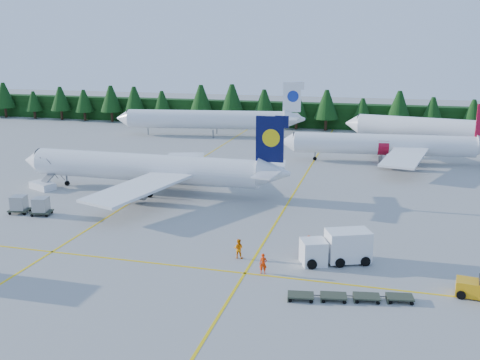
% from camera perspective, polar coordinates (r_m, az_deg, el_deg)
% --- Properties ---
extents(ground, '(320.00, 320.00, 0.00)m').
position_cam_1_polar(ground, '(56.24, -3.92, -6.81)').
color(ground, '#9F9F9A').
rests_on(ground, ground).
extents(taxi_stripe_a, '(0.25, 120.00, 0.01)m').
position_cam_1_polar(taxi_stripe_a, '(78.87, -8.90, -0.69)').
color(taxi_stripe_a, yellow).
rests_on(taxi_stripe_a, ground).
extents(taxi_stripe_b, '(0.25, 120.00, 0.01)m').
position_cam_1_polar(taxi_stripe_b, '(73.32, 5.58, -1.74)').
color(taxi_stripe_b, yellow).
rests_on(taxi_stripe_b, ground).
extents(taxi_stripe_cross, '(80.00, 0.25, 0.01)m').
position_cam_1_polar(taxi_stripe_cross, '(51.03, -6.11, -9.15)').
color(taxi_stripe_cross, yellow).
rests_on(taxi_stripe_cross, ground).
extents(treeline_hedge, '(220.00, 4.00, 6.00)m').
position_cam_1_polar(treeline_hedge, '(133.79, 7.47, 6.87)').
color(treeline_hedge, black).
rests_on(treeline_hedge, ground).
extents(airliner_navy, '(38.72, 31.89, 11.27)m').
position_cam_1_polar(airliner_navy, '(75.99, -10.60, 1.29)').
color(airliner_navy, white).
rests_on(airliner_navy, ground).
extents(airliner_red, '(36.11, 29.59, 10.51)m').
position_cam_1_polar(airliner_red, '(96.05, 14.64, 3.66)').
color(airliner_red, white).
rests_on(airliner_red, ground).
extents(airliner_far_left, '(41.33, 9.80, 12.07)m').
position_cam_1_polar(airliner_far_left, '(120.39, -4.23, 6.50)').
color(airliner_far_left, white).
rests_on(airliner_far_left, ground).
extents(airliner_far_right, '(42.06, 11.00, 12.32)m').
position_cam_1_polar(airliner_far_right, '(113.20, 20.95, 5.12)').
color(airliner_far_right, white).
rests_on(airliner_far_right, ground).
extents(airstairs, '(4.52, 5.84, 3.44)m').
position_cam_1_polar(airstairs, '(81.60, -20.15, -0.36)').
color(airstairs, white).
rests_on(airstairs, ground).
extents(service_truck, '(6.91, 4.70, 3.14)m').
position_cam_1_polar(service_truck, '(51.84, 10.18, -7.07)').
color(service_truck, white).
rests_on(service_truck, ground).
extents(baggage_tug, '(3.39, 2.10, 1.71)m').
position_cam_1_polar(baggage_tug, '(48.83, 24.03, -10.45)').
color(baggage_tug, orange).
rests_on(baggage_tug, ground).
extents(dolly_train, '(10.13, 3.39, 0.12)m').
position_cam_1_polar(dolly_train, '(45.32, 11.67, -12.01)').
color(dolly_train, '#32392A').
rests_on(dolly_train, ground).
extents(uld_pair, '(5.74, 2.29, 1.83)m').
position_cam_1_polar(uld_pair, '(70.01, -21.50, -2.44)').
color(uld_pair, '#32392A').
rests_on(uld_pair, ground).
extents(crew_a, '(0.75, 0.54, 1.91)m').
position_cam_1_polar(crew_a, '(48.97, 2.49, -8.92)').
color(crew_a, '#F33005').
rests_on(crew_a, ground).
extents(crew_b, '(0.97, 0.76, 1.96)m').
position_cam_1_polar(crew_b, '(52.26, -0.17, -7.32)').
color(crew_b, orange).
rests_on(crew_b, ground).
extents(crew_c, '(0.61, 0.84, 1.90)m').
position_cam_1_polar(crew_c, '(53.69, 7.35, -6.88)').
color(crew_c, '#F03B05').
rests_on(crew_c, ground).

